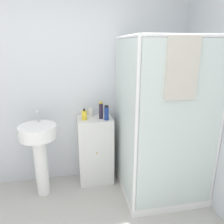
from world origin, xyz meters
name	(u,v)px	position (x,y,z in m)	size (l,w,h in m)	color
wall_back	(58,89)	(0.00, 1.70, 1.25)	(6.40, 0.06, 2.50)	silver
shower_enclosure	(157,157)	(1.14, 1.12, 0.48)	(0.94, 0.97, 1.88)	white
vanity_cabinet	(96,150)	(0.44, 1.50, 0.45)	(0.44, 0.34, 0.89)	silver
sink	(39,146)	(-0.24, 1.35, 0.65)	(0.43, 0.43, 1.03)	white
soap_dispenser	(84,115)	(0.30, 1.48, 0.95)	(0.07, 0.07, 0.15)	yellow
shampoo_bottle_tall_black	(101,110)	(0.51, 1.48, 1.00)	(0.05, 0.05, 0.22)	#281E33
shampoo_bottle_blue	(106,113)	(0.57, 1.42, 0.98)	(0.06, 0.06, 0.18)	navy
lotion_bottle_white	(91,112)	(0.39, 1.58, 0.95)	(0.06, 0.06, 0.15)	white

